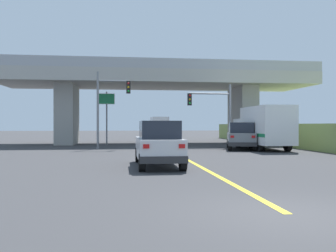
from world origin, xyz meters
name	(u,v)px	position (x,y,z in m)	size (l,w,h in m)	color
ground	(158,144)	(0.00, 28.67, 0.00)	(160.00, 160.00, 0.00)	#353538
overpass_bridge	(158,88)	(0.00, 28.67, 5.43)	(29.73, 8.18, 7.70)	#A8A59E
lane_divider_stripe	(184,158)	(0.00, 12.90, 0.00)	(0.20, 25.80, 0.01)	yellow
suv_lead	(158,144)	(-1.82, 9.02, 1.01)	(1.90, 4.80, 2.02)	silver
suv_crossing	(241,136)	(5.34, 19.22, 1.01)	(2.96, 4.65, 2.02)	slate
box_truck	(263,127)	(7.04, 19.15, 1.67)	(2.33, 7.19, 3.19)	silver
traffic_signal_nearside	(215,108)	(4.02, 21.82, 3.25)	(3.60, 0.36, 5.16)	slate
traffic_signal_farside	(108,100)	(-4.49, 21.30, 3.72)	(2.58, 0.36, 5.92)	slate
highway_sign	(107,106)	(-4.86, 26.87, 3.56)	(1.46, 0.17, 4.89)	slate
semi_truck_distant	(159,127)	(1.95, 47.28, 1.58)	(2.33, 7.45, 2.98)	navy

